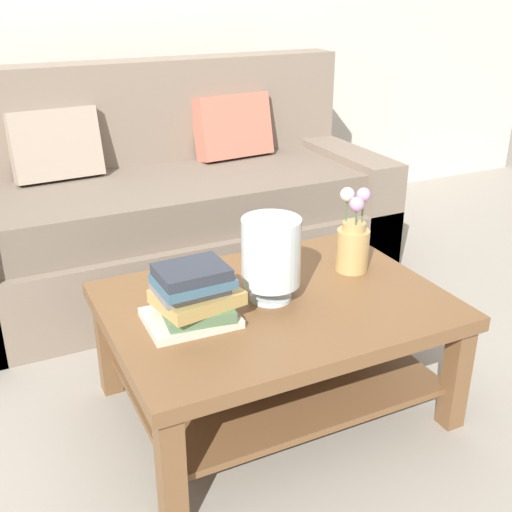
% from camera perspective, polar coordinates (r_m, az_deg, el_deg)
% --- Properties ---
extents(ground_plane, '(10.00, 10.00, 0.00)m').
position_cam_1_polar(ground_plane, '(2.64, -2.83, -8.91)').
color(ground_plane, gray).
extents(couch, '(2.12, 0.90, 1.06)m').
position_cam_1_polar(couch, '(3.18, -7.99, 4.02)').
color(couch, '#7A6B5B').
rests_on(couch, ground).
extents(coffee_table, '(1.12, 0.82, 0.44)m').
position_cam_1_polar(coffee_table, '(2.19, 1.66, -6.74)').
color(coffee_table, brown).
rests_on(coffee_table, ground).
extents(book_stack_main, '(0.30, 0.24, 0.20)m').
position_cam_1_polar(book_stack_main, '(1.96, -5.66, -3.66)').
color(book_stack_main, beige).
rests_on(book_stack_main, coffee_table).
extents(glass_hurricane_vase, '(0.20, 0.20, 0.29)m').
position_cam_1_polar(glass_hurricane_vase, '(2.06, 1.36, 0.21)').
color(glass_hurricane_vase, silver).
rests_on(glass_hurricane_vase, coffee_table).
extents(flower_pitcher, '(0.12, 0.12, 0.31)m').
position_cam_1_polar(flower_pitcher, '(2.32, 8.75, 1.37)').
color(flower_pitcher, tan).
rests_on(flower_pitcher, coffee_table).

